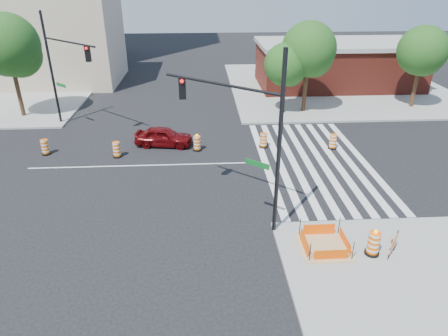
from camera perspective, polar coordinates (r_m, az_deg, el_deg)
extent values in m
plane|color=black|center=(25.56, -11.63, 0.36)|extent=(120.00, 120.00, 0.00)
cube|color=gray|center=(44.53, 15.59, 11.22)|extent=(22.00, 22.00, 0.15)
cube|color=silver|center=(25.59, 5.91, 0.83)|extent=(0.45, 13.50, 0.01)
cube|color=silver|center=(25.74, 7.89, 0.88)|extent=(0.45, 13.50, 0.01)
cube|color=silver|center=(25.93, 9.84, 0.92)|extent=(0.45, 13.50, 0.01)
cube|color=silver|center=(26.15, 11.76, 0.97)|extent=(0.45, 13.50, 0.01)
cube|color=silver|center=(26.39, 13.65, 1.01)|extent=(0.45, 13.50, 0.01)
cube|color=silver|center=(26.67, 15.50, 1.05)|extent=(0.45, 13.50, 0.01)
cube|color=silver|center=(26.97, 17.32, 1.09)|extent=(0.45, 13.50, 0.01)
cube|color=silver|center=(27.29, 19.09, 1.13)|extent=(0.45, 13.50, 0.01)
cube|color=silver|center=(25.56, -11.63, 0.37)|extent=(14.00, 0.12, 0.01)
cube|color=tan|center=(18.25, 14.11, -10.82)|extent=(2.20, 2.20, 0.05)
cube|color=#FF5505|center=(17.43, 15.04, -11.92)|extent=(1.44, 0.02, 0.55)
cube|color=#FF5505|center=(18.80, 13.43, -8.58)|extent=(1.44, 0.02, 0.55)
cube|color=#FF5505|center=(17.87, 11.40, -10.41)|extent=(0.02, 1.44, 0.55)
cube|color=#FF5505|center=(18.38, 16.92, -9.96)|extent=(0.02, 1.44, 0.55)
cylinder|color=black|center=(17.08, 12.18, -11.72)|extent=(0.04, 0.04, 0.90)
cylinder|color=black|center=(17.62, 17.94, -11.20)|extent=(0.04, 0.04, 0.90)
cylinder|color=black|center=(18.47, 10.78, -8.32)|extent=(0.04, 0.04, 0.90)
cylinder|color=black|center=(18.97, 16.12, -7.95)|extent=(0.04, 0.04, 0.90)
cube|color=maroon|center=(44.08, 15.91, 13.76)|extent=(16.00, 8.00, 4.20)
cube|color=gray|center=(43.68, 16.30, 16.69)|extent=(16.50, 8.50, 0.40)
cube|color=#C2AD94|center=(47.86, -23.78, 17.08)|extent=(14.00, 10.00, 10.00)
imported|color=#5D070A|center=(28.02, -8.62, 4.48)|extent=(4.12, 2.13, 1.34)
cylinder|color=black|center=(16.94, 7.88, 2.83)|extent=(0.19, 0.19, 8.25)
cylinder|color=black|center=(17.75, -0.65, 11.92)|extent=(4.89, 3.99, 0.12)
cube|color=black|center=(19.20, -5.97, 11.30)|extent=(0.33, 0.29, 1.03)
sphere|color=#FF0C0C|center=(18.94, -6.04, 12.21)|extent=(0.19, 0.19, 0.19)
cube|color=#0C591E|center=(17.82, 4.77, 0.57)|extent=(0.99, 0.81, 0.26)
cylinder|color=black|center=(33.63, -23.47, 12.82)|extent=(0.19, 0.19, 8.32)
cylinder|color=black|center=(30.53, -21.35, 16.41)|extent=(4.63, 4.36, 0.12)
cube|color=black|center=(28.76, -18.89, 15.21)|extent=(0.33, 0.29, 1.04)
sphere|color=#FF0C0C|center=(28.53, -19.09, 15.85)|extent=(0.19, 0.19, 0.19)
cube|color=#0C591E|center=(32.95, -22.27, 10.91)|extent=(0.94, 0.88, 0.26)
cylinder|color=black|center=(18.44, 20.34, -11.28)|extent=(0.62, 0.62, 0.10)
cylinder|color=#FB6205|center=(18.14, 20.59, -9.98)|extent=(0.50, 0.50, 0.99)
sphere|color=#FF990C|center=(17.83, 20.88, -8.49)|extent=(0.17, 0.17, 0.17)
cube|color=#FB6205|center=(18.31, 23.11, -9.54)|extent=(0.62, 0.68, 0.29)
cube|color=#FB6205|center=(18.49, 22.93, -10.38)|extent=(0.62, 0.68, 0.23)
cylinder|color=black|center=(18.10, 22.62, -10.68)|extent=(0.04, 0.04, 1.03)
cylinder|color=black|center=(18.74, 23.36, -9.47)|extent=(0.04, 0.04, 1.03)
cylinder|color=#382314|center=(36.91, -27.44, 10.31)|extent=(0.33, 0.33, 5.19)
sphere|color=#144716|center=(36.32, -28.53, 15.19)|extent=(4.86, 4.86, 4.86)
sphere|color=#144716|center=(36.51, -27.29, 14.17)|extent=(3.57, 3.57, 3.57)
sphere|color=#144716|center=(36.37, -29.10, 14.29)|extent=(3.24, 3.24, 3.24)
cylinder|color=#382314|center=(34.19, 8.52, 10.59)|extent=(0.29, 0.29, 3.71)
sphere|color=#144716|center=(33.65, 8.79, 14.39)|extent=(3.48, 3.48, 3.48)
sphere|color=#144716|center=(34.13, 9.40, 13.52)|extent=(2.55, 2.55, 2.55)
sphere|color=#144716|center=(33.47, 8.17, 13.76)|extent=(2.32, 2.32, 2.32)
cylinder|color=#382314|center=(34.85, 11.55, 11.51)|extent=(0.35, 0.35, 4.72)
sphere|color=#144716|center=(34.25, 12.01, 16.28)|extent=(4.42, 4.42, 4.42)
sphere|color=#144716|center=(34.83, 12.65, 15.14)|extent=(3.24, 3.24, 3.24)
sphere|color=#144716|center=(34.00, 11.29, 15.51)|extent=(2.95, 2.95, 2.95)
cylinder|color=#382314|center=(39.15, 25.69, 10.86)|extent=(0.33, 0.33, 4.42)
sphere|color=#144716|center=(38.62, 26.51, 14.77)|extent=(4.14, 4.14, 4.14)
sphere|color=#144716|center=(39.26, 26.77, 13.83)|extent=(3.04, 3.04, 3.04)
sphere|color=#144716|center=(38.31, 25.97, 14.16)|extent=(2.76, 2.76, 2.76)
cylinder|color=black|center=(29.10, -24.01, 1.91)|extent=(0.60, 0.60, 0.10)
cylinder|color=#FB6205|center=(28.91, -24.19, 2.81)|extent=(0.48, 0.48, 0.95)
cylinder|color=black|center=(27.12, -14.96, 1.66)|extent=(0.60, 0.60, 0.10)
cylinder|color=#FB6205|center=(26.93, -15.08, 2.63)|extent=(0.48, 0.48, 0.95)
cylinder|color=black|center=(27.24, -3.83, 2.65)|extent=(0.60, 0.60, 0.10)
cylinder|color=#FB6205|center=(27.05, -3.86, 3.62)|extent=(0.48, 0.48, 0.95)
sphere|color=#FF990C|center=(26.84, -3.90, 4.71)|extent=(0.16, 0.16, 0.16)
cylinder|color=black|center=(27.79, 5.61, 3.08)|extent=(0.60, 0.60, 0.10)
cylinder|color=#FB6205|center=(27.60, 5.66, 4.03)|extent=(0.48, 0.48, 0.95)
cylinder|color=black|center=(28.45, 15.19, 2.81)|extent=(0.60, 0.60, 0.10)
cylinder|color=#FB6205|center=(28.26, 15.31, 3.74)|extent=(0.48, 0.48, 0.95)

